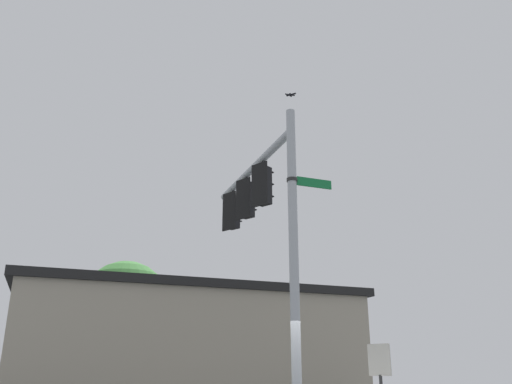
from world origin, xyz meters
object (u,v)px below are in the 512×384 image
at_px(traffic_light_nearest_pole, 264,186).
at_px(traffic_light_mid_inner, 247,200).
at_px(traffic_light_mid_outer, 233,212).
at_px(bird_flying, 291,95).
at_px(street_name_sign, 304,182).
at_px(historical_marker, 380,375).

bearing_deg(traffic_light_nearest_pole, traffic_light_mid_inner, 151.95).
distance_m(traffic_light_mid_outer, bird_flying, 4.48).
bearing_deg(traffic_light_mid_outer, bird_flying, 35.63).
height_order(traffic_light_mid_outer, bird_flying, bird_flying).
xyz_separation_m(traffic_light_nearest_pole, street_name_sign, (1.76, -0.60, -0.47)).
distance_m(traffic_light_nearest_pole, bird_flying, 4.75).
bearing_deg(bird_flying, traffic_light_mid_outer, -144.37).
height_order(traffic_light_nearest_pole, traffic_light_mid_inner, same).
bearing_deg(traffic_light_mid_inner, traffic_light_nearest_pole, -28.05).
bearing_deg(traffic_light_nearest_pole, traffic_light_mid_outer, 151.95).
distance_m(traffic_light_mid_inner, street_name_sign, 3.20).
height_order(traffic_light_mid_inner, street_name_sign, traffic_light_mid_inner).
xyz_separation_m(street_name_sign, historical_marker, (0.23, 2.61, -4.35)).
relative_size(traffic_light_mid_outer, historical_marker, 0.62).
xyz_separation_m(traffic_light_nearest_pole, historical_marker, (1.99, 2.01, -4.82)).
relative_size(traffic_light_mid_outer, street_name_sign, 1.24).
height_order(traffic_light_mid_inner, traffic_light_mid_outer, same).
distance_m(traffic_light_nearest_pole, street_name_sign, 1.92).
bearing_deg(street_name_sign, bird_flying, 130.97).
distance_m(traffic_light_mid_inner, bird_flying, 4.43).
distance_m(traffic_light_mid_inner, traffic_light_mid_outer, 1.31).
distance_m(traffic_light_nearest_pole, historical_marker, 5.59).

